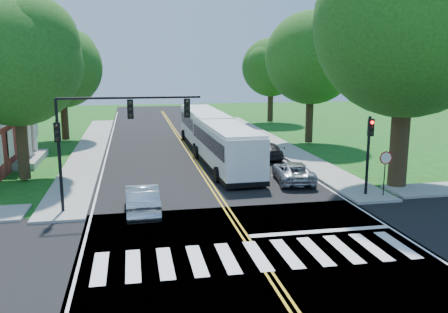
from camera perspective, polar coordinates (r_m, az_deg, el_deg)
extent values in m
plane|color=#144C13|center=(19.46, 3.66, -11.28)|extent=(140.00, 140.00, 0.00)
cube|color=black|center=(36.45, -3.50, -0.57)|extent=(14.00, 96.00, 0.01)
cube|color=black|center=(19.46, 3.66, -11.26)|extent=(60.00, 12.00, 0.01)
cube|color=gold|center=(40.34, -4.25, 0.58)|extent=(0.36, 70.00, 0.01)
cube|color=silver|center=(40.13, -13.94, 0.22)|extent=(0.12, 70.00, 0.01)
cube|color=silver|center=(41.67, 5.07, 0.91)|extent=(0.12, 70.00, 0.01)
cube|color=silver|center=(19.01, 4.05, -11.79)|extent=(12.60, 3.00, 0.01)
cube|color=silver|center=(21.94, 11.57, -8.80)|extent=(6.60, 0.40, 0.01)
cube|color=gray|center=(43.17, -15.75, 0.97)|extent=(2.60, 40.00, 0.15)
cube|color=gray|center=(44.92, 5.85, 1.72)|extent=(2.60, 40.00, 0.15)
cylinder|color=black|center=(30.11, 20.39, 2.32)|extent=(1.10, 1.10, 6.00)
sphere|color=#297121|center=(29.89, 21.27, 14.74)|extent=(10.80, 10.80, 10.80)
cylinder|color=black|center=(32.49, -23.11, 1.66)|extent=(0.70, 0.70, 4.80)
sphere|color=#297121|center=(32.12, -23.80, 10.48)|extent=(8.00, 8.00, 8.00)
cylinder|color=black|center=(48.07, -18.64, 4.55)|extent=(0.70, 0.70, 4.40)
sphere|color=#297121|center=(47.81, -19.00, 10.11)|extent=(7.60, 7.60, 7.60)
cylinder|color=black|center=(44.67, 10.24, 4.88)|extent=(0.70, 0.70, 5.00)
sphere|color=#297121|center=(44.41, 10.48, 11.60)|extent=(8.40, 8.40, 8.40)
cylinder|color=black|center=(60.10, 5.60, 6.30)|extent=(0.70, 0.70, 4.40)
sphere|color=#297121|center=(59.88, 5.69, 10.63)|extent=(7.20, 7.20, 7.20)
cube|color=silver|center=(38.30, -22.82, 5.79)|extent=(1.40, 6.00, 0.45)
cube|color=gray|center=(38.85, -22.36, -0.30)|extent=(1.80, 6.00, 0.50)
cylinder|color=silver|center=(36.42, -23.23, 1.87)|extent=(0.50, 0.50, 4.20)
cylinder|color=silver|center=(38.55, -22.57, 2.39)|extent=(0.50, 0.50, 4.20)
cylinder|color=silver|center=(40.69, -21.97, 2.86)|extent=(0.50, 0.50, 4.20)
cylinder|color=black|center=(24.65, -19.12, -1.09)|extent=(0.16, 0.16, 4.60)
cube|color=black|center=(24.22, -19.42, 2.77)|extent=(0.30, 0.22, 0.95)
sphere|color=black|center=(24.04, -19.52, 3.43)|extent=(0.18, 0.18, 0.18)
cylinder|color=black|center=(23.94, -11.26, 6.96)|extent=(7.00, 0.12, 0.12)
cube|color=black|center=(23.83, -11.21, 5.61)|extent=(0.30, 0.22, 0.95)
cube|color=black|center=(23.99, -4.47, 5.83)|extent=(0.30, 0.22, 0.95)
cylinder|color=black|center=(27.58, 16.91, 0.09)|extent=(0.16, 0.16, 4.40)
cube|color=black|center=(27.20, 17.25, 3.34)|extent=(0.30, 0.22, 0.95)
sphere|color=#FF0A05|center=(27.04, 17.42, 3.93)|extent=(0.18, 0.18, 0.18)
cylinder|color=black|center=(27.76, 18.72, -2.27)|extent=(0.06, 0.06, 2.20)
cylinder|color=#A50A07|center=(27.52, 18.89, -0.16)|extent=(0.76, 0.04, 0.76)
cube|color=white|center=(33.54, 0.12, 1.22)|extent=(2.98, 12.30, 2.85)
cube|color=black|center=(33.46, 0.12, 2.10)|extent=(3.03, 11.45, 0.99)
cube|color=black|center=(39.46, -1.86, 3.26)|extent=(2.54, 0.17, 1.66)
cube|color=orange|center=(39.34, -1.87, 4.61)|extent=(1.76, 0.15, 0.33)
cube|color=black|center=(33.79, 0.12, -0.89)|extent=(3.04, 12.41, 0.31)
cube|color=white|center=(33.32, 0.12, 3.74)|extent=(2.92, 11.94, 0.23)
cylinder|color=black|center=(37.92, 0.76, 0.68)|extent=(0.36, 1.00, 1.00)
cylinder|color=black|center=(37.40, -3.26, 0.52)|extent=(0.36, 1.00, 1.00)
cylinder|color=black|center=(30.57, 4.13, -1.92)|extent=(0.36, 1.00, 1.00)
cylinder|color=black|center=(29.92, -0.82, -2.18)|extent=(0.36, 1.00, 1.00)
cube|color=white|center=(42.39, -2.37, 3.36)|extent=(2.83, 12.54, 2.92)
cube|color=black|center=(42.32, -2.37, 4.07)|extent=(2.89, 11.67, 1.01)
cube|color=black|center=(48.53, -3.58, 4.79)|extent=(2.60, 0.13, 1.70)
cube|color=orange|center=(48.43, -3.59, 5.91)|extent=(1.80, 0.12, 0.34)
cube|color=black|center=(42.58, -2.35, 1.64)|extent=(2.89, 12.64, 0.32)
cube|color=white|center=(42.21, -2.38, 5.40)|extent=(2.78, 12.16, 0.23)
cylinder|color=black|center=(46.81, -1.51, 2.71)|extent=(0.35, 1.02, 1.02)
cylinder|color=black|center=(46.41, -4.86, 2.60)|extent=(0.35, 1.02, 1.02)
cylinder|color=black|center=(39.11, 0.55, 1.03)|extent=(0.35, 1.02, 1.02)
cylinder|color=black|center=(38.63, -3.45, 0.88)|extent=(0.35, 1.02, 1.02)
imported|color=#B5B8BD|center=(24.01, -9.84, -5.09)|extent=(1.71, 4.60, 1.50)
imported|color=#ADAFB4|center=(30.25, 8.33, -1.84)|extent=(2.81, 4.97, 1.31)
imported|color=black|center=(37.50, 5.09, 0.74)|extent=(1.97, 4.48, 1.28)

